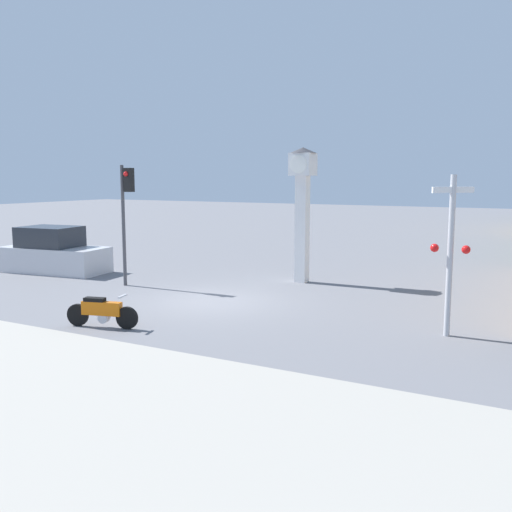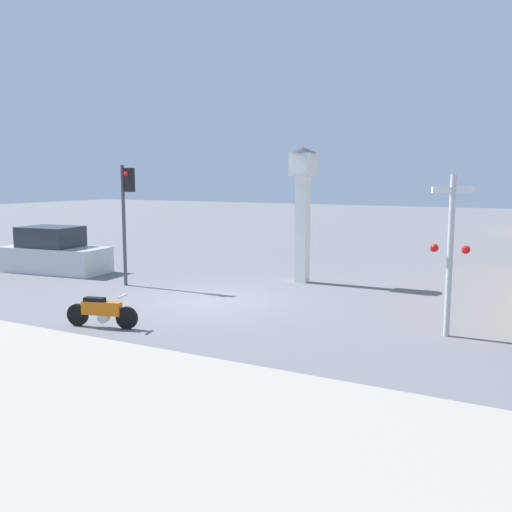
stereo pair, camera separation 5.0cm
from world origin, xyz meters
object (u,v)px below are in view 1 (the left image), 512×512
object	(u,v)px
motorcycle	(102,312)
traffic_light	(126,203)
railroad_crossing_signal	(450,249)
parked_car	(54,253)
clock_tower	(303,195)

from	to	relation	value
motorcycle	traffic_light	xyz separation A→B (m)	(-3.11, 4.60, 2.44)
motorcycle	railroad_crossing_signal	world-z (taller)	railroad_crossing_signal
parked_car	railroad_crossing_signal	bearing A→B (deg)	-14.80
motorcycle	traffic_light	world-z (taller)	traffic_light
motorcycle	railroad_crossing_signal	size ratio (longest dim) A/B	0.50
motorcycle	clock_tower	world-z (taller)	clock_tower
railroad_crossing_signal	parked_car	size ratio (longest dim) A/B	0.86
clock_tower	motorcycle	bearing A→B (deg)	-103.05
traffic_light	motorcycle	bearing A→B (deg)	-55.91
clock_tower	traffic_light	distance (m)	6.09
motorcycle	railroad_crossing_signal	bearing A→B (deg)	8.34
traffic_light	parked_car	size ratio (longest dim) A/B	0.94
clock_tower	railroad_crossing_signal	world-z (taller)	clock_tower
clock_tower	railroad_crossing_signal	xyz separation A→B (m)	(5.84, -4.81, -1.04)
motorcycle	clock_tower	bearing A→B (deg)	62.25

